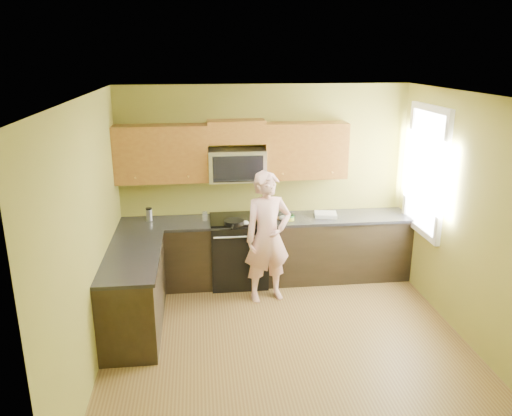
{
  "coord_description": "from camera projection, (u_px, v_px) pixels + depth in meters",
  "views": [
    {
      "loc": [
        -0.92,
        -4.77,
        3.1
      ],
      "look_at": [
        -0.2,
        1.3,
        1.2
      ],
      "focal_mm": 35.22,
      "sensor_mm": 36.0,
      "label": 1
    }
  ],
  "objects": [
    {
      "name": "microwave",
      "position": [
        237.0,
        180.0,
        6.78
      ],
      "size": [
        0.76,
        0.4,
        0.42
      ],
      "primitive_type": null,
      "color": "silver",
      "rests_on": "wall_back"
    },
    {
      "name": "glass_b",
      "position": [
        205.0,
        216.0,
        6.79
      ],
      "size": [
        0.07,
        0.07,
        0.12
      ],
      "primitive_type": "cylinder",
      "rotation": [
        0.0,
        0.0,
        0.07
      ],
      "color": "silver",
      "rests_on": "countertop_back"
    },
    {
      "name": "ceiling",
      "position": [
        293.0,
        97.0,
        4.74
      ],
      "size": [
        4.0,
        4.0,
        0.0
      ],
      "primitive_type": "plane",
      "rotation": [
        3.14,
        0.0,
        0.0
      ],
      "color": "white",
      "rests_on": "ground"
    },
    {
      "name": "wall_right",
      "position": [
        474.0,
        223.0,
        5.37
      ],
      "size": [
        0.0,
        4.0,
        4.0
      ],
      "primitive_type": "plane",
      "rotation": [
        1.57,
        0.0,
        -1.57
      ],
      "color": "olive",
      "rests_on": "ground"
    },
    {
      "name": "cabinet_back_run",
      "position": [
        267.0,
        251.0,
        7.03
      ],
      "size": [
        4.0,
        0.6,
        0.88
      ],
      "primitive_type": "cube",
      "color": "black",
      "rests_on": "floor"
    },
    {
      "name": "wall_front",
      "position": [
        346.0,
        335.0,
        3.25
      ],
      "size": [
        4.0,
        0.0,
        4.0
      ],
      "primitive_type": "plane",
      "rotation": [
        -1.57,
        0.0,
        0.0
      ],
      "color": "olive",
      "rests_on": "ground"
    },
    {
      "name": "butter_tub",
      "position": [
        289.0,
        220.0,
        6.81
      ],
      "size": [
        0.14,
        0.14,
        0.1
      ],
      "primitive_type": null,
      "rotation": [
        0.0,
        0.0,
        -0.09
      ],
      "color": "#F0FC42",
      "rests_on": "countertop_back"
    },
    {
      "name": "woman",
      "position": [
        268.0,
        237.0,
        6.38
      ],
      "size": [
        0.7,
        0.54,
        1.7
      ],
      "primitive_type": "imported",
      "rotation": [
        0.0,
        0.0,
        0.23
      ],
      "color": "#EF8377",
      "rests_on": "floor"
    },
    {
      "name": "countertop_back",
      "position": [
        267.0,
        220.0,
        6.88
      ],
      "size": [
        4.0,
        0.62,
        0.04
      ],
      "primitive_type": "cube",
      "color": "black",
      "rests_on": "cabinet_back_run"
    },
    {
      "name": "napkin_b",
      "position": [
        283.0,
        218.0,
        6.8
      ],
      "size": [
        0.14,
        0.15,
        0.07
      ],
      "primitive_type": "ellipsoid",
      "rotation": [
        0.0,
        0.0,
        -0.21
      ],
      "color": "silver",
      "rests_on": "countertop_back"
    },
    {
      "name": "dish_towel",
      "position": [
        326.0,
        215.0,
        6.97
      ],
      "size": [
        0.34,
        0.29,
        0.05
      ],
      "primitive_type": "cube",
      "rotation": [
        0.0,
        0.0,
        -0.18
      ],
      "color": "white",
      "rests_on": "countertop_back"
    },
    {
      "name": "countertop_left",
      "position": [
        132.0,
        256.0,
        5.66
      ],
      "size": [
        0.62,
        1.6,
        0.04
      ],
      "primitive_type": "cube",
      "color": "black",
      "rests_on": "cabinet_left_run"
    },
    {
      "name": "wall_left",
      "position": [
        90.0,
        239.0,
        4.92
      ],
      "size": [
        0.0,
        4.0,
        4.0
      ],
      "primitive_type": "plane",
      "rotation": [
        1.57,
        0.0,
        1.57
      ],
      "color": "olive",
      "rests_on": "ground"
    },
    {
      "name": "wall_back",
      "position": [
        264.0,
        183.0,
        7.04
      ],
      "size": [
        4.0,
        0.0,
        4.0
      ],
      "primitive_type": "plane",
      "rotation": [
        1.57,
        0.0,
        0.0
      ],
      "color": "olive",
      "rests_on": "ground"
    },
    {
      "name": "upper_cab_left",
      "position": [
        163.0,
        181.0,
        6.7
      ],
      "size": [
        1.22,
        0.33,
        0.75
      ],
      "primitive_type": null,
      "color": "brown",
      "rests_on": "wall_back"
    },
    {
      "name": "floor",
      "position": [
        288.0,
        346.0,
        5.55
      ],
      "size": [
        4.0,
        4.0,
        0.0
      ],
      "primitive_type": "plane",
      "color": "brown",
      "rests_on": "ground"
    },
    {
      "name": "toast_slice",
      "position": [
        279.0,
        218.0,
        6.86
      ],
      "size": [
        0.12,
        0.12,
        0.01
      ],
      "primitive_type": "cube",
      "rotation": [
        0.0,
        0.0,
        -0.15
      ],
      "color": "#B27F47",
      "rests_on": "countertop_back"
    },
    {
      "name": "travel_mug",
      "position": [
        150.0,
        221.0,
        6.79
      ],
      "size": [
        0.09,
        0.09,
        0.18
      ],
      "primitive_type": null,
      "rotation": [
        0.0,
        0.0,
        0.08
      ],
      "color": "silver",
      "rests_on": "countertop_back"
    },
    {
      "name": "window",
      "position": [
        426.0,
        171.0,
        6.41
      ],
      "size": [
        0.06,
        1.06,
        1.66
      ],
      "primitive_type": null,
      "color": "white",
      "rests_on": "wall_right"
    },
    {
      "name": "cabinet_left_run",
      "position": [
        134.0,
        293.0,
        5.79
      ],
      "size": [
        0.6,
        1.6,
        0.88
      ],
      "primitive_type": "cube",
      "color": "black",
      "rests_on": "floor"
    },
    {
      "name": "frying_pan",
      "position": [
        234.0,
        224.0,
        6.56
      ],
      "size": [
        0.34,
        0.5,
        0.06
      ],
      "primitive_type": null,
      "rotation": [
        0.0,
        0.0,
        -0.19
      ],
      "color": "black",
      "rests_on": "stove"
    },
    {
      "name": "napkin_a",
      "position": [
        245.0,
        223.0,
        6.6
      ],
      "size": [
        0.14,
        0.15,
        0.06
      ],
      "primitive_type": "ellipsoid",
      "rotation": [
        0.0,
        0.0,
        -0.35
      ],
      "color": "silver",
      "rests_on": "countertop_back"
    },
    {
      "name": "stove",
      "position": [
        239.0,
        250.0,
        6.95
      ],
      "size": [
        0.76,
        0.65,
        0.95
      ],
      "primitive_type": null,
      "color": "black",
      "rests_on": "floor"
    },
    {
      "name": "upper_cab_over_mw",
      "position": [
        236.0,
        132.0,
        6.62
      ],
      "size": [
        0.76,
        0.33,
        0.3
      ],
      "primitive_type": "cube",
      "color": "brown",
      "rests_on": "wall_back"
    },
    {
      "name": "upper_cab_right",
      "position": [
        305.0,
        177.0,
        6.92
      ],
      "size": [
        1.12,
        0.33,
        0.75
      ],
      "primitive_type": null,
      "color": "brown",
      "rests_on": "wall_back"
    }
  ]
}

